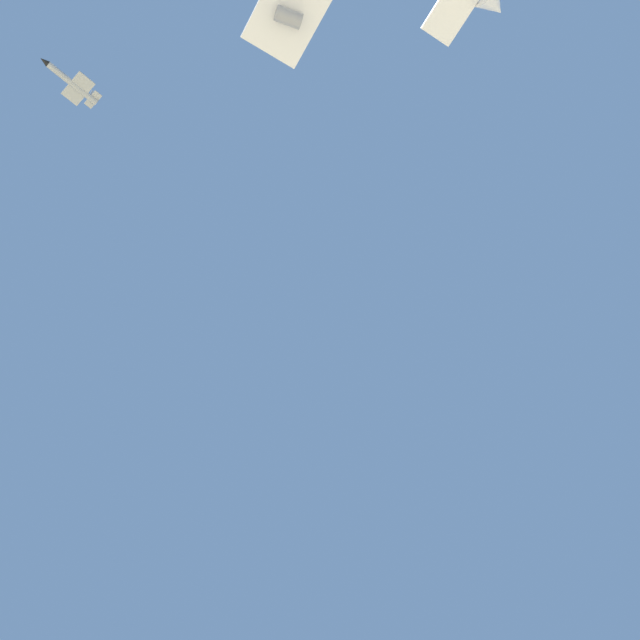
# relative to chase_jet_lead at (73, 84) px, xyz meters

# --- Properties ---
(chase_jet_lead) EXTENTS (14.85, 9.65, 4.00)m
(chase_jet_lead) POSITION_rel_chase_jet_lead_xyz_m (0.00, 0.00, 0.00)
(chase_jet_lead) COLOR #999EA3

